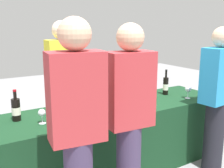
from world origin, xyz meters
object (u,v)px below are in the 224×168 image
Objects in this scene: wine_bottle_5 at (166,86)px; wine_glass_2 at (188,89)px; guest_1 at (129,116)px; wine_bottle_3 at (96,95)px; wine_bottle_2 at (88,99)px; wine_bottle_0 at (16,109)px; wine_glass_1 at (82,108)px; wine_glass_0 at (42,113)px; guest_0 at (77,128)px; wine_bottle_4 at (139,89)px; menu_board at (140,102)px; guest_2 at (217,96)px; wine_bottle_1 at (64,101)px; server_pouring at (63,84)px.

wine_glass_2 is (0.10, -0.27, -0.00)m from wine_bottle_5.
wine_bottle_3 is at bearing 85.40° from guest_1.
wine_bottle_2 is at bearing 167.28° from wine_glass_2.
wine_bottle_2 is 1.21m from wine_glass_2.
wine_bottle_0 is 0.91× the size of wine_bottle_3.
wine_bottle_0 reaches higher than wine_glass_2.
wine_glass_2 reaches higher than wine_glass_1.
wine_glass_0 is 0.08× the size of guest_0.
wine_bottle_4 is 0.99m from menu_board.
guest_0 reaches higher than wine_glass_2.
guest_1 reaches higher than wine_glass_0.
wine_glass_1 is 0.09× the size of guest_2.
wine_bottle_4 is 1.00× the size of wine_bottle_5.
wine_bottle_0 is at bearing 154.30° from wine_glass_1.
wine_bottle_3 is at bearing 2.74° from wine_bottle_0.
wine_bottle_4 reaches higher than wine_bottle_0.
wine_glass_1 is 0.17× the size of menu_board.
guest_0 is (0.04, -0.66, 0.08)m from wine_glass_0.
server_pouring is (0.21, 0.55, 0.04)m from wine_bottle_1.
wine_bottle_4 is at bearing 44.03° from guest_0.
wine_bottle_1 is 1.60m from guest_2.
wine_bottle_3 is at bearing 109.01° from server_pouring.
wine_bottle_4 is at bearing 17.01° from wine_glass_1.
wine_bottle_3 is at bearing 9.25° from wine_bottle_1.
wine_glass_0 is 0.08× the size of server_pouring.
wine_bottle_5 is at bearing 110.97° from wine_glass_2.
server_pouring is at bearing 80.24° from wine_glass_1.
wine_glass_2 is (1.06, -0.33, -0.01)m from wine_bottle_3.
wine_bottle_0 is 0.34× the size of menu_board.
wine_glass_0 reaches higher than menu_board.
wine_bottle_3 is 1.11m from wine_glass_2.
server_pouring is (-1.23, 0.82, 0.06)m from wine_glass_2.
server_pouring reaches higher than wine_glass_0.
wine_bottle_4 reaches higher than wine_bottle_2.
wine_glass_1 is (0.54, -0.26, -0.00)m from wine_bottle_0.
wine_bottle_4 is 0.20× the size of guest_2.
wine_bottle_5 is (0.95, -0.05, -0.01)m from wine_bottle_3.
wine_bottle_1 reaches higher than menu_board.
wine_bottle_3 is 0.43m from wine_glass_1.
wine_bottle_2 is 0.56m from server_pouring.
wine_glass_1 is at bearing -162.99° from wine_bottle_4.
wine_bottle_4 is 1.05m from guest_1.
wine_bottle_3 reaches higher than wine_glass_0.
guest_2 reaches higher than wine_bottle_3.
wine_bottle_1 is at bearing -170.75° from wine_bottle_3.
wine_bottle_2 reaches higher than menu_board.
guest_2 is (0.12, -0.66, 0.01)m from wine_bottle_5.
guest_1 reaches higher than guest_2.
guest_0 is 1.05× the size of guest_2.
guest_1 is 1.89× the size of menu_board.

